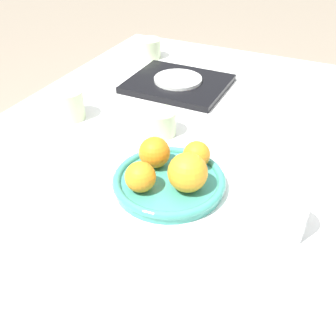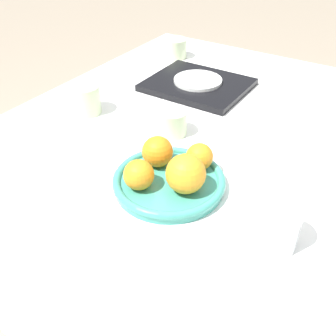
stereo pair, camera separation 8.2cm
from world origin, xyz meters
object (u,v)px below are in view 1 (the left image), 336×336
(fruit_platter, at_px, (168,181))
(water_glass, at_px, (285,215))
(side_plate, at_px, (178,79))
(napkin, at_px, (331,143))
(cup_0, at_px, (68,105))
(orange_1, at_px, (154,152))
(orange_2, at_px, (140,177))
(orange_3, at_px, (197,155))
(cup_2, at_px, (161,123))
(cup_1, at_px, (149,48))
(orange_0, at_px, (188,172))
(serving_tray, at_px, (178,84))

(fruit_platter, relative_size, water_glass, 2.52)
(side_plate, height_order, napkin, side_plate)
(cup_0, height_order, napkin, cup_0)
(orange_1, distance_m, orange_2, 0.09)
(fruit_platter, relative_size, orange_3, 4.03)
(fruit_platter, height_order, cup_0, cup_0)
(orange_2, height_order, side_plate, orange_2)
(cup_0, height_order, cup_2, cup_0)
(cup_1, bearing_deg, fruit_platter, -59.21)
(orange_2, bearing_deg, cup_2, 107.11)
(orange_0, xyz_separation_m, orange_1, (-0.10, 0.04, -0.01))
(cup_1, distance_m, napkin, 0.77)
(fruit_platter, distance_m, serving_tray, 0.51)
(orange_1, xyz_separation_m, cup_1, (-0.34, 0.63, -0.02))
(orange_0, distance_m, side_plate, 0.54)
(orange_3, height_order, cup_2, orange_3)
(orange_2, relative_size, cup_2, 0.80)
(cup_2, relative_size, napkin, 0.69)
(orange_1, bearing_deg, fruit_platter, -34.46)
(cup_1, bearing_deg, serving_tray, -42.72)
(orange_2, relative_size, cup_1, 0.72)
(orange_0, bearing_deg, cup_0, 158.39)
(orange_3, xyz_separation_m, cup_2, (-0.15, 0.12, -0.02))
(cup_2, xyz_separation_m, napkin, (0.41, 0.14, -0.03))
(cup_2, bearing_deg, water_glass, -32.12)
(cup_0, bearing_deg, serving_tray, 59.19)
(fruit_platter, height_order, side_plate, side_plate)
(napkin, bearing_deg, water_glass, -97.11)
(orange_0, height_order, cup_0, orange_0)
(orange_2, xyz_separation_m, orange_3, (0.07, 0.13, -0.00))
(water_glass, bearing_deg, serving_tray, 130.92)
(orange_0, xyz_separation_m, orange_3, (-0.01, 0.08, -0.01))
(orange_1, xyz_separation_m, water_glass, (0.30, -0.07, -0.01))
(cup_0, bearing_deg, orange_1, -20.85)
(fruit_platter, xyz_separation_m, serving_tray, (-0.19, 0.47, -0.00))
(orange_3, xyz_separation_m, serving_tray, (-0.23, 0.40, -0.04))
(orange_0, xyz_separation_m, water_glass, (0.20, -0.03, -0.01))
(water_glass, xyz_separation_m, side_plate, (-0.44, 0.51, -0.02))
(side_plate, bearing_deg, serving_tray, 180.00)
(side_plate, xyz_separation_m, cup_1, (-0.20, 0.19, 0.01))
(side_plate, bearing_deg, cup_0, -120.81)
(cup_1, bearing_deg, orange_0, -56.59)
(serving_tray, relative_size, napkin, 2.64)
(orange_1, relative_size, serving_tray, 0.23)
(orange_0, distance_m, water_glass, 0.20)
(side_plate, bearing_deg, cup_1, 137.28)
(orange_2, bearing_deg, side_plate, 106.31)
(fruit_platter, xyz_separation_m, cup_0, (-0.38, 0.16, 0.03))
(fruit_platter, xyz_separation_m, orange_2, (-0.04, -0.05, 0.04))
(fruit_platter, relative_size, orange_0, 2.95)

